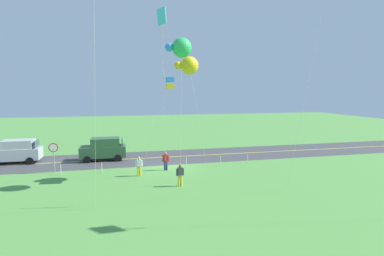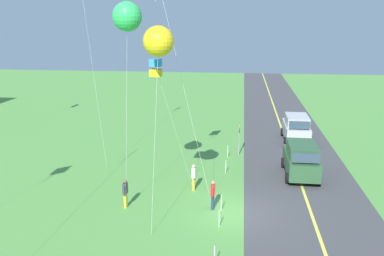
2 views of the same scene
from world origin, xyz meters
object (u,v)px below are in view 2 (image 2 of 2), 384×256
(person_adult_companion, at_px, (213,194))
(kite_red_low, at_px, (128,17))
(person_adult_near, at_px, (125,192))
(kite_orange_near, at_px, (159,41))
(stop_sign, at_px, (239,132))
(car_parked_east_near, at_px, (296,128))
(kite_yellow_high, at_px, (156,68))
(person_child_watcher, at_px, (194,176))
(car_suv_foreground, at_px, (301,159))

(person_adult_companion, relative_size, kite_red_low, 0.15)
(person_adult_near, relative_size, kite_red_low, 0.15)
(person_adult_near, distance_m, kite_orange_near, 8.37)
(person_adult_companion, bearing_deg, kite_orange_near, -128.14)
(person_adult_companion, xyz_separation_m, kite_red_low, (-0.58, 4.11, 9.07))
(kite_red_low, relative_size, kite_orange_near, 1.11)
(stop_sign, bearing_deg, car_parked_east_near, -47.66)
(person_adult_companion, height_order, kite_yellow_high, kite_yellow_high)
(stop_sign, height_order, person_child_watcher, stop_sign)
(car_parked_east_near, relative_size, person_adult_near, 2.75)
(person_adult_near, bearing_deg, kite_yellow_high, 165.59)
(kite_yellow_high, bearing_deg, kite_red_low, 117.69)
(person_child_watcher, height_order, kite_red_low, kite_red_low)
(stop_sign, height_order, person_adult_near, stop_sign)
(person_adult_near, bearing_deg, stop_sign, -149.11)
(person_adult_near, height_order, kite_orange_near, kite_orange_near)
(person_adult_companion, distance_m, person_child_watcher, 2.72)
(person_adult_companion, distance_m, kite_orange_near, 8.49)
(car_suv_foreground, distance_m, kite_orange_near, 12.95)
(stop_sign, bearing_deg, kite_yellow_high, 155.61)
(person_adult_companion, bearing_deg, car_suv_foreground, 66.02)
(kite_yellow_high, bearing_deg, person_child_watcher, -34.71)
(person_adult_near, bearing_deg, person_child_watcher, -168.25)
(car_suv_foreground, height_order, kite_yellow_high, kite_yellow_high)
(car_suv_foreground, height_order, person_child_watcher, car_suv_foreground)
(car_parked_east_near, distance_m, kite_red_low, 19.45)
(car_parked_east_near, distance_m, person_adult_near, 17.51)
(person_child_watcher, height_order, kite_yellow_high, kite_yellow_high)
(car_parked_east_near, height_order, kite_yellow_high, kite_yellow_high)
(kite_red_low, bearing_deg, kite_orange_near, -119.22)
(car_parked_east_near, relative_size, person_adult_companion, 2.75)
(car_suv_foreground, distance_m, car_parked_east_near, 8.12)
(kite_yellow_high, xyz_separation_m, kite_orange_near, (-1.55, -0.50, 1.38))
(car_suv_foreground, distance_m, person_adult_companion, 7.61)
(stop_sign, bearing_deg, kite_orange_near, 161.10)
(kite_red_low, xyz_separation_m, kite_yellow_high, (0.62, -1.18, -2.47))
(car_parked_east_near, bearing_deg, kite_orange_near, 150.94)
(car_suv_foreground, xyz_separation_m, kite_yellow_high, (-5.43, 8.22, 6.32))
(car_parked_east_near, height_order, kite_red_low, kite_red_low)
(stop_sign, distance_m, person_child_watcher, 7.44)
(stop_sign, height_order, person_adult_companion, stop_sign)
(person_adult_companion, xyz_separation_m, person_child_watcher, (2.38, 1.31, 0.00))
(person_adult_near, bearing_deg, kite_orange_near, 125.24)
(car_suv_foreground, relative_size, person_adult_companion, 2.75)
(person_adult_companion, relative_size, person_child_watcher, 1.00)
(car_parked_east_near, height_order, kite_orange_near, kite_orange_near)
(kite_red_low, bearing_deg, car_parked_east_near, -35.40)
(stop_sign, height_order, kite_yellow_high, kite_yellow_high)
(stop_sign, xyz_separation_m, kite_orange_near, (-10.82, 3.70, 7.05))
(kite_orange_near, bearing_deg, stop_sign, -18.90)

